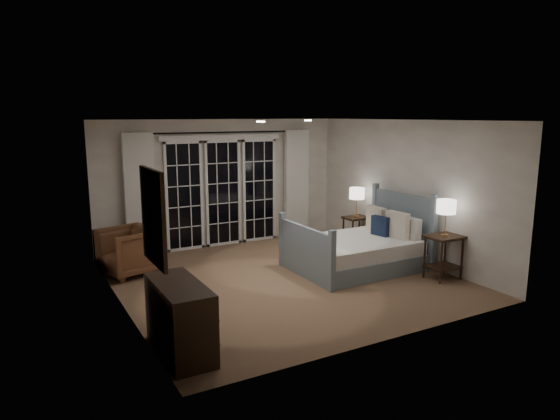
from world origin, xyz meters
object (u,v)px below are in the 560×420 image
bed (359,250)px  lamp_left (446,207)px  nightstand_left (444,250)px  nightstand_right (356,227)px  armchair (129,251)px  lamp_right (357,194)px  dresser (180,318)px

bed → lamp_left: (0.81, -1.12, 0.85)m
nightstand_left → lamp_left: 0.70m
lamp_left → nightstand_right: bearing=90.2°
lamp_left → armchair: lamp_left is taller
lamp_right → dresser: (-4.45, -2.66, -0.67)m
bed → lamp_right: 1.57m
nightstand_right → lamp_left: lamp_left is taller
armchair → dresser: 3.09m
nightstand_left → dresser: (-4.46, -0.42, -0.07)m
nightstand_right → bed: bearing=-125.4°
nightstand_left → lamp_left: size_ratio=1.23×
lamp_right → dresser: lamp_right is taller
nightstand_left → lamp_right: lamp_right is taller
bed → lamp_left: bearing=-54.1°
lamp_left → armchair: 5.14m
dresser → lamp_left: bearing=5.4°
armchair → dresser: (-0.13, -3.08, 0.01)m
nightstand_left → nightstand_right: nightstand_left is taller
bed → dresser: bearing=-157.2°
nightstand_left → lamp_left: (0.00, 0.00, 0.70)m
nightstand_left → lamp_right: (-0.01, 2.24, 0.60)m
bed → dresser: size_ratio=1.86×
nightstand_right → lamp_right: lamp_right is taller
lamp_left → dresser: bearing=-174.6°
nightstand_right → lamp_left: bearing=-89.8°
lamp_right → nightstand_right: bearing=-123.7°
bed → armchair: bed is taller
lamp_left → armchair: bearing=148.4°
armchair → lamp_left: bearing=42.8°
nightstand_left → armchair: (-4.33, 2.67, -0.08)m
lamp_right → dresser: bearing=-149.1°
bed → nightstand_left: (0.81, -1.12, 0.15)m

